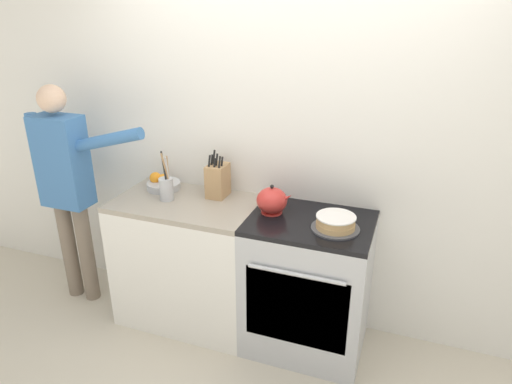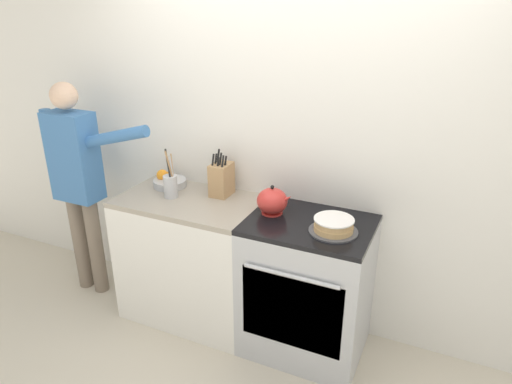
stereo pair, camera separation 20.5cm
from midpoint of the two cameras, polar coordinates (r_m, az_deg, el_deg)
ground_plane at (r=3.13m, az=1.71°, el=-20.51°), size 16.00×16.00×0.00m
wall_back at (r=2.97m, az=6.58°, el=6.08°), size 8.00×0.04×2.60m
counter_cabinet at (r=3.29m, az=-6.20°, el=-8.24°), size 0.95×0.58×0.92m
stove_range at (r=2.99m, az=8.31°, el=-11.74°), size 0.76×0.61×0.92m
layer_cake at (r=2.66m, az=11.86°, el=-4.19°), size 0.28×0.28×0.08m
tea_kettle at (r=2.83m, az=4.15°, el=-1.18°), size 0.24×0.19×0.19m
knife_block at (r=3.08m, az=-2.45°, el=1.59°), size 0.12×0.16×0.31m
utensil_crock at (r=3.09m, az=-8.77°, el=0.86°), size 0.09×0.09×0.35m
fruit_bowl at (r=3.30m, az=-9.11°, el=1.35°), size 0.23×0.23×0.11m
person_baker at (r=3.54m, az=-19.91°, el=2.15°), size 0.93×0.20×1.64m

